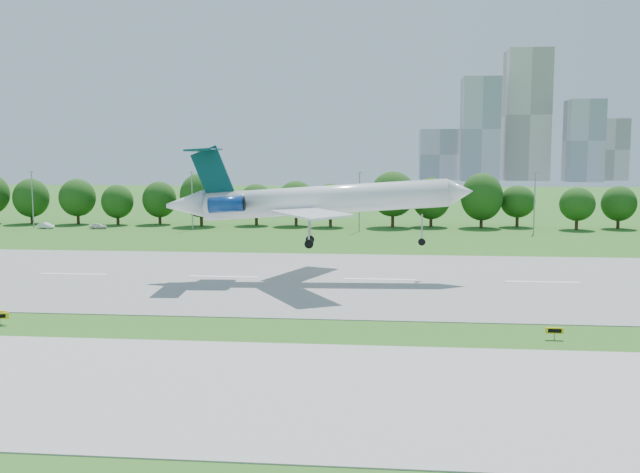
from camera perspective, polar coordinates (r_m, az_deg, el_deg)
The scene contains 10 objects.
ground at distance 68.81m, azimuth -12.62°, elevation -6.72°, with size 600.00×600.00×0.00m, color #255C18.
runway at distance 92.39m, azimuth -7.77°, elevation -3.22°, with size 400.00×45.00×0.08m, color gray.
taxiway at distance 52.62m, azimuth -18.87°, elevation -11.01°, with size 400.00×23.00×0.08m, color #ADADA8.
tree_line at distance 157.28m, azimuth -2.15°, elevation 3.09°, with size 288.40×8.40×10.40m.
light_poles at distance 147.77m, azimuth -3.64°, elevation 2.92°, with size 175.90×0.25×12.19m.
skyline at distance 461.20m, azimuth 15.65°, elevation 8.13°, with size 127.00×52.00×80.00m.
airliner at distance 89.12m, azimuth -0.79°, elevation 2.98°, with size 38.68×28.03×12.63m.
taxi_sign_right at distance 64.05m, azimuth 18.25°, elevation -7.18°, with size 1.49×0.23×1.05m.
service_vehicle_a at distance 163.04m, azimuth -21.07°, elevation 0.82°, with size 1.34×3.85×1.27m, color white.
service_vehicle_b at distance 158.60m, azimuth -17.31°, elevation 0.81°, with size 1.44×3.58×1.22m, color silver.
Camera 1 is at (21.28, -63.55, 15.57)m, focal length 40.00 mm.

